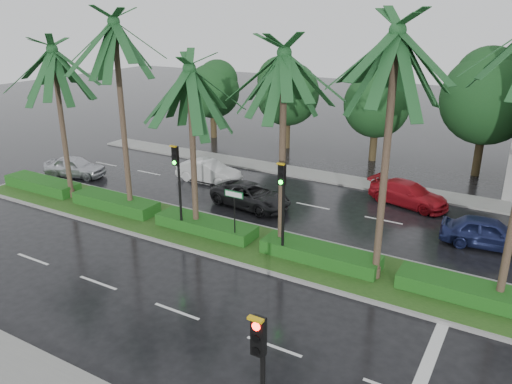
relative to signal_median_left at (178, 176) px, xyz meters
The scene contains 15 objects.
ground 5.01m from the signal_median_left, ahead, with size 120.00×120.00×0.00m, color black.
far_sidewalk 12.71m from the signal_median_left, 71.13° to the left, with size 40.00×2.00×0.12m, color gray.
median 5.00m from the signal_median_left, ahead, with size 36.00×4.00×0.15m.
hedge 4.79m from the signal_median_left, ahead, with size 35.20×1.40×0.60m.
lane_markings 7.68m from the signal_median_left, ahead, with size 34.00×13.06×0.01m.
palm_row 6.12m from the signal_median_left, 14.61° to the left, with size 26.30×4.20×10.84m.
signal_median_left is the anchor object (origin of this frame).
signal_median_right 5.50m from the signal_median_left, ahead, with size 0.34×0.42×4.36m.
street_sign 3.13m from the signal_median_left, ahead, with size 0.95×0.09×2.60m.
bg_trees 17.99m from the signal_median_left, 74.85° to the left, with size 32.44×5.72×8.27m.
car_silver 12.41m from the signal_median_left, 162.32° to the left, with size 3.98×1.60×1.36m, color silver.
car_white 8.35m from the signal_median_left, 115.58° to the left, with size 4.20×1.46×1.38m, color silver.
car_darkgrey 5.55m from the signal_median_left, 78.12° to the left, with size 4.65×2.14×1.29m, color black.
car_red 13.00m from the signal_median_left, 48.35° to the left, with size 4.51×1.83×1.31m, color #A5121C.
car_blue 14.53m from the signal_median_left, 25.04° to the left, with size 4.14×1.67×1.41m, color navy.
Camera 1 is at (10.28, -16.92, 10.25)m, focal length 35.00 mm.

